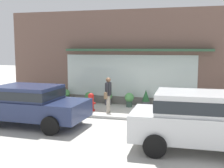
# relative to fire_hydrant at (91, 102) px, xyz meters

# --- Properties ---
(ground_plane) EXTENTS (60.00, 60.00, 0.00)m
(ground_plane) POSITION_rel_fire_hydrant_xyz_m (1.76, -0.99, -0.42)
(ground_plane) COLOR #B2AFA8
(curb_strip) EXTENTS (14.00, 0.24, 0.12)m
(curb_strip) POSITION_rel_fire_hydrant_xyz_m (1.76, -1.19, -0.36)
(curb_strip) COLOR #B2B2AD
(curb_strip) RESTS_ON ground_plane
(storefront) EXTENTS (14.00, 0.81, 4.81)m
(storefront) POSITION_rel_fire_hydrant_xyz_m (1.75, 2.19, 1.94)
(storefront) COLOR brown
(storefront) RESTS_ON ground_plane
(fire_hydrant) EXTENTS (0.43, 0.40, 0.83)m
(fire_hydrant) POSITION_rel_fire_hydrant_xyz_m (0.00, 0.00, 0.00)
(fire_hydrant) COLOR red
(fire_hydrant) RESTS_ON ground_plane
(pedestrian_with_handbag) EXTENTS (0.21, 0.69, 1.59)m
(pedestrian_with_handbag) POSITION_rel_fire_hydrant_xyz_m (0.88, -0.21, 0.51)
(pedestrian_with_handbag) COLOR #9E9384
(pedestrian_with_handbag) RESTS_ON ground_plane
(parked_car_silver) EXTENTS (4.07, 2.06, 1.66)m
(parked_car_silver) POSITION_rel_fire_hydrant_xyz_m (4.69, -4.07, 0.52)
(parked_car_silver) COLOR silver
(parked_car_silver) RESTS_ON ground_plane
(parked_car_navy) EXTENTS (4.11, 2.23, 1.49)m
(parked_car_navy) POSITION_rel_fire_hydrant_xyz_m (-1.35, -2.90, 0.44)
(parked_car_navy) COLOR navy
(parked_car_navy) RESTS_ON ground_plane
(potted_plant_by_entrance) EXTENTS (0.40, 0.40, 0.71)m
(potted_plant_by_entrance) POSITION_rel_fire_hydrant_xyz_m (-1.93, 1.55, -0.06)
(potted_plant_by_entrance) COLOR #33473D
(potted_plant_by_entrance) RESTS_ON ground_plane
(potted_plant_window_center) EXTENTS (0.38, 0.38, 0.68)m
(potted_plant_window_center) POSITION_rel_fire_hydrant_xyz_m (5.65, 1.42, -0.04)
(potted_plant_window_center) COLOR #33473D
(potted_plant_window_center) RESTS_ON ground_plane
(potted_plant_trailing_edge) EXTENTS (0.41, 0.41, 0.86)m
(potted_plant_trailing_edge) POSITION_rel_fire_hydrant_xyz_m (2.31, 1.52, -0.01)
(potted_plant_trailing_edge) COLOR #4C4C51
(potted_plant_trailing_edge) RESTS_ON ground_plane
(potted_plant_low_front) EXTENTS (0.38, 0.38, 0.61)m
(potted_plant_low_front) POSITION_rel_fire_hydrant_xyz_m (-0.68, 1.56, -0.07)
(potted_plant_low_front) COLOR #B7B2A3
(potted_plant_low_front) RESTS_ON ground_plane
(potted_plant_near_hydrant) EXTENTS (0.45, 0.45, 0.70)m
(potted_plant_near_hydrant) POSITION_rel_fire_hydrant_xyz_m (1.53, 1.32, -0.01)
(potted_plant_near_hydrant) COLOR #33473D
(potted_plant_near_hydrant) RESTS_ON ground_plane
(potted_plant_corner_tall) EXTENTS (0.43, 0.43, 0.66)m
(potted_plant_corner_tall) POSITION_rel_fire_hydrant_xyz_m (0.36, 1.60, -0.06)
(potted_plant_corner_tall) COLOR #4C4C51
(potted_plant_corner_tall) RESTS_ON ground_plane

